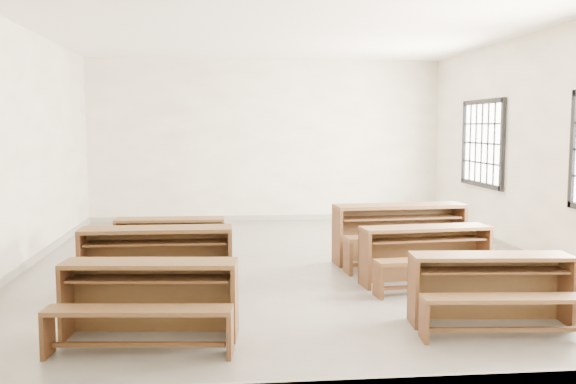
{
  "coord_description": "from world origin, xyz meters",
  "views": [
    {
      "loc": [
        -0.88,
        -8.55,
        1.88
      ],
      "look_at": [
        0.0,
        0.0,
        1.0
      ],
      "focal_mm": 40.0,
      "sensor_mm": 36.0,
      "label": 1
    }
  ],
  "objects": [
    {
      "name": "room",
      "position": [
        0.09,
        0.0,
        2.14
      ],
      "size": [
        8.5,
        8.5,
        3.2
      ],
      "color": "slate",
      "rests_on": "ground"
    },
    {
      "name": "desk_set_0",
      "position": [
        -1.53,
        -2.93,
        0.4
      ],
      "size": [
        1.61,
        0.95,
        0.69
      ],
      "rotation": [
        0.0,
        0.0,
        -0.1
      ],
      "color": "brown",
      "rests_on": "ground"
    },
    {
      "name": "desk_set_1",
      "position": [
        -1.62,
        -1.42,
        0.44
      ],
      "size": [
        1.68,
        0.88,
        0.76
      ],
      "rotation": [
        0.0,
        0.0,
        -0.0
      ],
      "color": "brown",
      "rests_on": "ground"
    },
    {
      "name": "desk_set_2",
      "position": [
        -1.59,
        0.05,
        0.38
      ],
      "size": [
        1.47,
        0.79,
        0.65
      ],
      "rotation": [
        0.0,
        0.0,
        -0.02
      ],
      "color": "brown",
      "rests_on": "ground"
    },
    {
      "name": "desk_set_3",
      "position": [
        1.64,
        -2.86,
        0.39
      ],
      "size": [
        1.56,
        0.9,
        0.68
      ],
      "rotation": [
        0.0,
        0.0,
        -0.09
      ],
      "color": "brown",
      "rests_on": "ground"
    },
    {
      "name": "desk_set_4",
      "position": [
        1.53,
        -1.27,
        0.41
      ],
      "size": [
        1.62,
        0.95,
        0.7
      ],
      "rotation": [
        0.0,
        0.0,
        0.1
      ],
      "color": "brown",
      "rests_on": "ground"
    },
    {
      "name": "desk_set_5",
      "position": [
        1.55,
        -0.06,
        0.47
      ],
      "size": [
        1.87,
        1.06,
        0.81
      ],
      "rotation": [
        0.0,
        0.0,
        0.07
      ],
      "color": "brown",
      "rests_on": "ground"
    }
  ]
}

